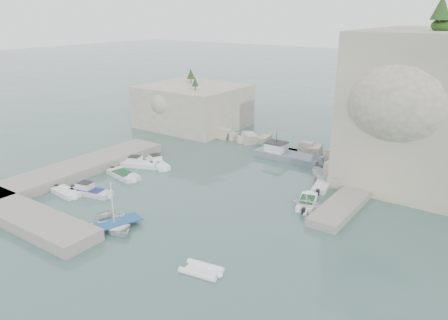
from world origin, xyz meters
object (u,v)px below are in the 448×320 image
Objects in this scene: motorboat_e at (66,195)px; tender_east_a at (307,210)px; tender_east_d at (328,184)px; motorboat_b at (140,166)px; motorboat_a at (158,166)px; motorboat_d at (91,195)px; tender_east_b at (307,205)px; tender_east_c at (322,188)px; motorboat_c at (123,177)px; rowboat at (115,228)px; work_boat at (288,159)px; inflatable_dinghy at (201,272)px.

tender_east_a is at bearing 32.67° from motorboat_e.
motorboat_b is at bearing 128.20° from tender_east_d.
motorboat_d is at bearing -62.89° from motorboat_a.
tender_east_d is (20.40, 6.84, 0.00)m from motorboat_a.
motorboat_e is 25.84m from tender_east_b.
motorboat_b is 9.80m from motorboat_d.
tender_east_c is (-1.17, 6.34, 0.00)m from tender_east_a.
tender_east_b is at bearing 24.32° from motorboat_a.
motorboat_a is at bearing 73.87° from tender_east_b.
motorboat_b is at bearing 84.27° from tender_east_a.
tender_east_d is at bearing 41.79° from motorboat_c.
motorboat_d is at bearing 118.00° from tender_east_c.
motorboat_e is at bearing -86.22° from motorboat_c.
tender_east_c is (11.65, 20.12, 0.00)m from rowboat.
tender_east_d is at bearing -34.14° from work_boat.
motorboat_a is 0.99× the size of motorboat_d.
motorboat_d is 26.63m from tender_east_d.
tender_east_a reaches higher than rowboat.
tender_east_d is (0.12, 1.47, 0.00)m from tender_east_c.
motorboat_c is 5.82m from motorboat_d.
motorboat_d is 1.13× the size of tender_east_c.
motorboat_a is 1.12× the size of tender_east_d.
tender_east_d is at bearing -16.37° from tender_east_c.
motorboat_d is 8.84m from rowboat.
tender_east_b is (20.87, 0.19, 0.00)m from motorboat_a.
tender_east_a reaches higher than motorboat_c.
motorboat_c is at bearing 87.93° from motorboat_e.
tender_east_a is 6.44m from tender_east_c.
work_boat is (-8.39, 11.90, 0.00)m from tender_east_b.
tender_east_d is (-1.05, 7.81, 0.00)m from tender_east_a.
motorboat_e is at bearing -120.31° from work_boat.
tender_east_b is 5.22m from tender_east_c.
rowboat reaches higher than motorboat_c.
motorboat_b is at bearing 91.83° from motorboat_d.
motorboat_c is at bearing 90.18° from motorboat_d.
tender_east_b is at bearing -18.44° from motorboat_b.
motorboat_a is at bearing 126.10° from tender_east_d.
tender_east_a reaches higher than motorboat_e.
tender_east_d is (11.77, 21.59, 0.00)m from rowboat.
motorboat_e is 0.84× the size of tender_east_c.
motorboat_a is at bearing 88.70° from motorboat_e.
motorboat_c is 0.97× the size of rowboat.
motorboat_e is at bearing 117.62° from tender_east_c.
motorboat_d is 19.55m from inflatable_dinghy.
motorboat_c is 1.13× the size of tender_east_d.
motorboat_b is 16.80m from rowboat.
work_boat is at bearing 21.16° from motorboat_b.
rowboat is (8.64, -14.75, 0.00)m from motorboat_a.
work_boat is (-7.93, 5.25, 0.00)m from tender_east_d.
motorboat_c is at bearing 105.31° from tender_east_c.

